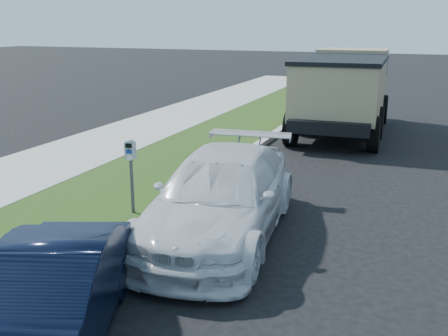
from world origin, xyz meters
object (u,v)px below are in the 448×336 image
at_px(parking_meter, 131,160).
at_px(white_wagon, 222,196).
at_px(dump_truck, 344,87).
at_px(navy_sedan, 48,301).

distance_m(parking_meter, white_wagon, 1.98).
bearing_deg(white_wagon, parking_meter, 169.83).
distance_m(white_wagon, dump_truck, 10.29).
xyz_separation_m(navy_sedan, dump_truck, (1.05, 14.15, 0.93)).
bearing_deg(dump_truck, white_wagon, -94.99).
bearing_deg(dump_truck, parking_meter, -105.68).
distance_m(parking_meter, navy_sedan, 4.27).
xyz_separation_m(parking_meter, white_wagon, (1.92, -0.12, -0.45)).
xyz_separation_m(white_wagon, navy_sedan, (-0.60, -3.90, -0.13)).
bearing_deg(navy_sedan, white_wagon, 59.54).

